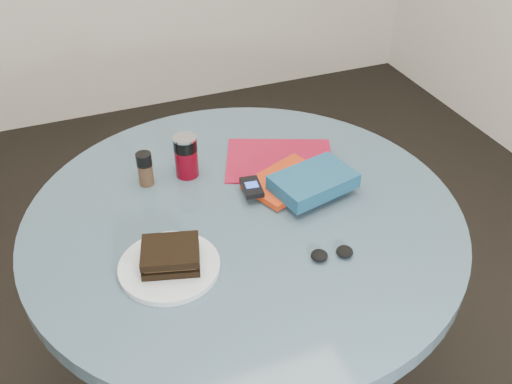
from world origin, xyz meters
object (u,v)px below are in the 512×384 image
object	(u,v)px
plate	(169,267)
sandwich	(171,255)
magazine	(280,160)
soda_can	(186,156)
red_book	(286,181)
table	(245,264)
novel	(313,182)
headphones	(332,254)
pepper_grinder	(145,169)
mp3_player	(252,187)

from	to	relation	value
plate	sandwich	size ratio (longest dim) A/B	1.51
plate	magazine	xyz separation A→B (m)	(0.36, 0.28, -0.00)
soda_can	sandwich	bearing A→B (deg)	-111.49
plate	red_book	bearing A→B (deg)	27.86
table	novel	bearing A→B (deg)	0.86
red_book	novel	bearing A→B (deg)	-76.04
soda_can	red_book	size ratio (longest dim) A/B	0.58
headphones	soda_can	bearing A→B (deg)	116.17
headphones	plate	bearing A→B (deg)	164.48
magazine	headphones	xyz separation A→B (m)	(-0.04, -0.37, 0.01)
plate	sandwich	xyz separation A→B (m)	(0.01, 0.00, 0.03)
table	soda_can	bearing A→B (deg)	111.98
pepper_grinder	novel	distance (m)	0.40
table	red_book	world-z (taller)	red_book
mp3_player	soda_can	bearing A→B (deg)	129.31
sandwich	magazine	bearing A→B (deg)	37.74
table	pepper_grinder	world-z (taller)	pepper_grinder
soda_can	red_book	distance (m)	0.25
table	headphones	size ratio (longest dim) A/B	10.49
magazine	mp3_player	xyz separation A→B (m)	(-0.12, -0.11, 0.02)
table	mp3_player	size ratio (longest dim) A/B	12.34
soda_can	pepper_grinder	distance (m)	0.10
pepper_grinder	novel	xyz separation A→B (m)	(0.36, -0.19, -0.01)
headphones	table	bearing A→B (deg)	119.85
soda_can	pepper_grinder	size ratio (longest dim) A/B	1.26
plate	pepper_grinder	bearing A→B (deg)	85.69
magazine	mp3_player	distance (m)	0.17
soda_can	headphones	bearing A→B (deg)	-63.83
table	pepper_grinder	size ratio (longest dim) A/B	11.57
magazine	plate	bearing A→B (deg)	-120.18
red_book	mp3_player	distance (m)	0.10
pepper_grinder	novel	world-z (taller)	pepper_grinder
mp3_player	headphones	distance (m)	0.27
sandwich	soda_can	distance (m)	0.33
mp3_player	magazine	bearing A→B (deg)	43.09
headphones	novel	bearing A→B (deg)	74.65
table	soda_can	world-z (taller)	soda_can
magazine	novel	size ratio (longest dim) A/B	1.45
table	novel	world-z (taller)	novel
sandwich	novel	xyz separation A→B (m)	(0.37, 0.12, 0.01)
table	soda_can	distance (m)	0.30
table	magazine	xyz separation A→B (m)	(0.16, 0.16, 0.17)
plate	sandwich	bearing A→B (deg)	24.70
table	headphones	xyz separation A→B (m)	(0.12, -0.21, 0.17)
table	novel	xyz separation A→B (m)	(0.18, 0.00, 0.20)
magazine	headphones	world-z (taller)	headphones
novel	headphones	bearing A→B (deg)	-118.33
red_book	soda_can	bearing A→B (deg)	125.49
plate	novel	size ratio (longest dim) A/B	1.10
sandwich	pepper_grinder	size ratio (longest dim) A/B	1.58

